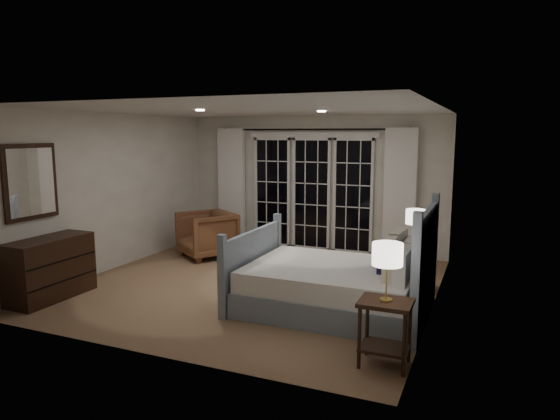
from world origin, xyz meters
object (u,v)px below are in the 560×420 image
at_px(lamp_right, 416,217).
at_px(nightstand_left, 385,323).
at_px(lamp_left, 387,255).
at_px(nightstand_right, 414,262).
at_px(bed, 338,284).
at_px(dresser, 50,268).
at_px(armchair, 207,234).

bearing_deg(lamp_right, nightstand_left, -87.86).
bearing_deg(lamp_left, nightstand_right, 92.14).
height_order(bed, lamp_left, bed).
bearing_deg(lamp_left, lamp_right, 92.14).
distance_m(nightstand_left, dresser, 4.49).
bearing_deg(lamp_left, armchair, 141.61).
xyz_separation_m(nightstand_left, nightstand_right, (-0.09, 2.50, -0.02)).
bearing_deg(nightstand_right, lamp_right, 180.00).
distance_m(bed, nightstand_left, 1.53).
height_order(lamp_left, lamp_right, lamp_left).
bearing_deg(lamp_left, dresser, 177.27).
distance_m(nightstand_right, lamp_left, 2.59).
height_order(lamp_right, dresser, lamp_right).
xyz_separation_m(lamp_left, armchair, (-3.75, 2.97, -0.67)).
height_order(bed, nightstand_left, bed).
xyz_separation_m(nightstand_left, lamp_left, (0.00, 0.00, 0.66)).
relative_size(nightstand_left, lamp_right, 1.18).
height_order(lamp_left, armchair, lamp_left).
relative_size(lamp_right, dresser, 0.47).
bearing_deg(nightstand_left, bed, 123.37).
distance_m(nightstand_right, dresser, 4.95).
relative_size(nightstand_left, nightstand_right, 1.06).
distance_m(bed, nightstand_right, 1.44).
distance_m(lamp_right, armchair, 3.74).
relative_size(lamp_left, dresser, 0.48).
bearing_deg(nightstand_left, nightstand_right, 92.14).
distance_m(nightstand_left, armchair, 4.78).
bearing_deg(nightstand_right, nightstand_left, -87.86).
distance_m(bed, dresser, 3.80).
height_order(bed, dresser, bed).
distance_m(lamp_left, armchair, 4.83).
bearing_deg(lamp_right, lamp_left, -87.86).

